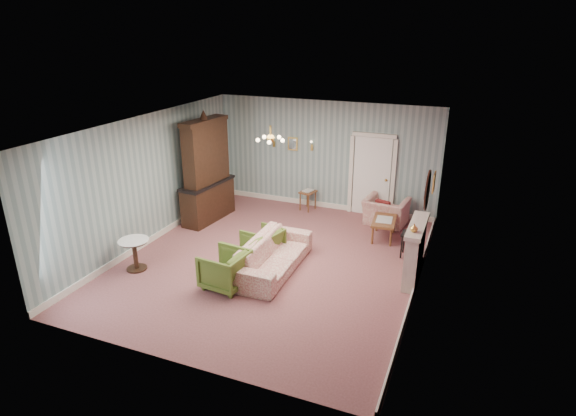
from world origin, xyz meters
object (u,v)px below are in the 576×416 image
at_px(olive_chair_a, 225,268).
at_px(sofa_chintz, 273,250).
at_px(wingback_chair, 386,207).
at_px(olive_chair_c, 264,241).
at_px(side_table_black, 410,245).
at_px(pedestal_table, 135,255).
at_px(olive_chair_b, 245,251).
at_px(coffee_table, 384,229).
at_px(fireplace, 415,251).
at_px(dresser, 206,168).

height_order(olive_chair_a, sofa_chintz, sofa_chintz).
bearing_deg(wingback_chair, olive_chair_a, 68.91).
height_order(olive_chair_c, sofa_chintz, sofa_chintz).
distance_m(side_table_black, pedestal_table, 5.75).
height_order(olive_chair_b, olive_chair_c, olive_chair_b).
bearing_deg(olive_chair_a, olive_chair_b, -174.60).
height_order(olive_chair_b, sofa_chintz, sofa_chintz).
xyz_separation_m(olive_chair_a, pedestal_table, (-2.03, -0.08, -0.07)).
xyz_separation_m(wingback_chair, coffee_table, (0.13, -0.89, -0.21)).
bearing_deg(olive_chair_b, olive_chair_a, 7.69).
bearing_deg(pedestal_table, wingback_chair, 45.32).
xyz_separation_m(sofa_chintz, wingback_chair, (1.65, 3.27, -0.00)).
bearing_deg(olive_chair_a, fireplace, 122.85).
distance_m(olive_chair_c, sofa_chintz, 0.68).
distance_m(sofa_chintz, wingback_chair, 3.66).
relative_size(dresser, coffee_table, 2.98).
xyz_separation_m(dresser, fireplace, (5.32, -1.16, -0.79)).
bearing_deg(fireplace, side_table_black, 103.05).
height_order(dresser, fireplace, dresser).
bearing_deg(wingback_chair, sofa_chintz, 69.99).
relative_size(olive_chair_a, dresser, 0.29).
relative_size(wingback_chair, coffee_table, 1.12).
bearing_deg(olive_chair_c, olive_chair_b, 1.34).
distance_m(olive_chair_b, fireplace, 3.39).
relative_size(olive_chair_c, coffee_table, 0.75).
xyz_separation_m(olive_chair_c, wingback_chair, (2.08, 2.76, 0.10)).
distance_m(olive_chair_c, wingback_chair, 3.46).
height_order(olive_chair_c, side_table_black, olive_chair_c).
distance_m(olive_chair_b, side_table_black, 3.53).
bearing_deg(pedestal_table, olive_chair_b, 23.89).
bearing_deg(dresser, sofa_chintz, -29.72).
xyz_separation_m(olive_chair_b, coffee_table, (2.35, 2.52, -0.13)).
relative_size(wingback_chair, side_table_black, 1.87).
xyz_separation_m(wingback_chair, side_table_black, (0.83, -1.64, -0.18)).
distance_m(sofa_chintz, side_table_black, 2.98).
distance_m(dresser, pedestal_table, 3.10).
relative_size(sofa_chintz, dresser, 0.84).
bearing_deg(side_table_black, wingback_chair, 116.96).
distance_m(olive_chair_a, side_table_black, 4.01).
bearing_deg(olive_chair_c, coffee_table, 144.80).
bearing_deg(side_table_black, olive_chair_b, -149.99).
bearing_deg(sofa_chintz, olive_chair_a, 148.07).
bearing_deg(dresser, olive_chair_a, -48.26).
relative_size(sofa_chintz, fireplace, 1.66).
relative_size(olive_chair_c, fireplace, 0.49).
bearing_deg(sofa_chintz, wingback_chair, -27.33).
bearing_deg(pedestal_table, dresser, 90.44).
distance_m(olive_chair_a, dresser, 3.64).
bearing_deg(olive_chair_a, olive_chair_c, 179.68).
bearing_deg(fireplace, olive_chair_c, -176.02).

